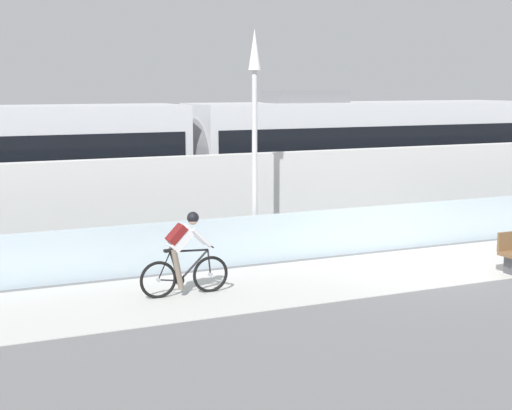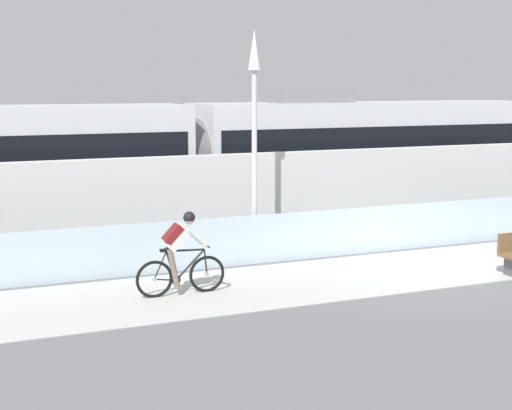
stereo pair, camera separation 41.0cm
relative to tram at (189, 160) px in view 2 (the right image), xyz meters
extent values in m
plane|color=slate|center=(3.20, -6.85, -1.89)|extent=(200.00, 200.00, 0.00)
cube|color=beige|center=(3.20, -6.85, -1.89)|extent=(32.00, 3.20, 0.01)
cube|color=silver|center=(3.20, -5.00, -1.34)|extent=(32.00, 0.05, 1.10)
cube|color=silver|center=(3.20, -3.20, -0.73)|extent=(32.00, 0.36, 2.32)
cube|color=#595654|center=(3.20, -0.72, -1.89)|extent=(32.00, 0.08, 0.01)
cube|color=#595654|center=(3.20, 0.72, -1.89)|extent=(32.00, 0.08, 0.01)
cube|color=#232326|center=(-2.22, 0.00, -1.53)|extent=(1.40, 1.88, 0.20)
cylinder|color=black|center=(-2.22, -0.72, -1.59)|extent=(0.60, 0.10, 0.60)
cylinder|color=black|center=(-2.22, 0.72, -1.59)|extent=(0.60, 0.10, 0.60)
cube|color=silver|center=(5.76, 0.00, 0.01)|extent=(11.00, 2.50, 3.10)
cube|color=black|center=(5.76, 0.00, 0.36)|extent=(10.56, 2.54, 1.04)
cube|color=#19599E|center=(5.76, 0.00, -1.36)|extent=(10.78, 2.53, 0.28)
cube|color=slate|center=(3.78, 0.00, 1.74)|extent=(2.40, 1.10, 0.36)
cube|color=#232326|center=(2.24, 0.00, -1.53)|extent=(1.40, 1.88, 0.20)
cylinder|color=black|center=(2.24, -0.72, -1.59)|extent=(0.60, 0.10, 0.60)
cylinder|color=black|center=(2.24, 0.72, -1.59)|extent=(0.60, 0.10, 0.60)
cube|color=#232326|center=(9.28, 0.00, -1.53)|extent=(1.40, 1.88, 0.20)
cylinder|color=black|center=(9.28, -0.72, -1.59)|extent=(0.60, 0.10, 0.60)
cylinder|color=black|center=(9.28, 0.72, -1.59)|extent=(0.60, 0.10, 0.60)
cube|color=black|center=(11.21, 0.00, 0.01)|extent=(0.16, 2.54, 2.94)
cylinder|color=#59595B|center=(0.01, 0.00, 0.01)|extent=(0.60, 2.30, 2.30)
torus|color=black|center=(-1.95, -6.85, -1.53)|extent=(0.72, 0.06, 0.72)
cylinder|color=#99999E|center=(-1.95, -6.85, -1.53)|extent=(0.07, 0.10, 0.07)
torus|color=black|center=(-3.00, -6.85, -1.53)|extent=(0.72, 0.06, 0.72)
cylinder|color=#99999E|center=(-3.00, -6.85, -1.53)|extent=(0.07, 0.10, 0.07)
cylinder|color=black|center=(-2.28, -6.85, -1.32)|extent=(0.60, 0.04, 0.58)
cylinder|color=black|center=(-2.66, -6.85, -1.30)|extent=(0.22, 0.04, 0.59)
cylinder|color=black|center=(-2.37, -6.85, -1.03)|extent=(0.76, 0.04, 0.07)
cylinder|color=black|center=(-2.78, -6.85, -1.56)|extent=(0.43, 0.03, 0.09)
cylinder|color=black|center=(-2.87, -6.85, -1.27)|extent=(0.27, 0.02, 0.53)
cylinder|color=black|center=(-1.97, -6.85, -1.29)|extent=(0.08, 0.03, 0.49)
cube|color=black|center=(-2.75, -6.85, -0.99)|extent=(0.24, 0.10, 0.05)
cylinder|color=black|center=(-2.00, -6.85, -0.94)|extent=(0.03, 0.58, 0.03)
cylinder|color=#262628|center=(-2.57, -6.85, -1.59)|extent=(0.18, 0.02, 0.18)
cube|color=silver|center=(-2.53, -6.85, -0.78)|extent=(0.50, 0.28, 0.51)
cube|color=maroon|center=(-2.62, -6.85, -0.69)|extent=(0.38, 0.30, 0.38)
sphere|color=beige|center=(-2.29, -6.85, -0.43)|extent=(0.20, 0.20, 0.20)
sphere|color=black|center=(-2.29, -6.85, -0.40)|extent=(0.23, 0.23, 0.23)
cylinder|color=silver|center=(-2.17, -7.01, -0.77)|extent=(0.41, 0.08, 0.41)
cylinder|color=silver|center=(-2.17, -6.69, -0.77)|extent=(0.41, 0.08, 0.41)
cylinder|color=#726656|center=(-2.64, -6.94, -1.35)|extent=(0.25, 0.11, 0.79)
cylinder|color=#726656|center=(-2.64, -6.76, -1.21)|extent=(0.25, 0.11, 0.52)
cylinder|color=gray|center=(-0.03, -4.70, -1.79)|extent=(0.24, 0.24, 0.20)
cylinder|color=silver|center=(-0.03, -4.70, 0.31)|extent=(0.12, 0.12, 4.20)
cone|color=white|center=(-0.03, -4.70, 2.86)|extent=(0.28, 0.28, 0.90)
cube|color=#4C4C51|center=(4.33, -8.20, -1.69)|extent=(0.08, 0.36, 0.41)
camera|label=1|loc=(-7.22, -20.50, 2.10)|focal=54.52mm
camera|label=2|loc=(-6.85, -20.67, 2.10)|focal=54.52mm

